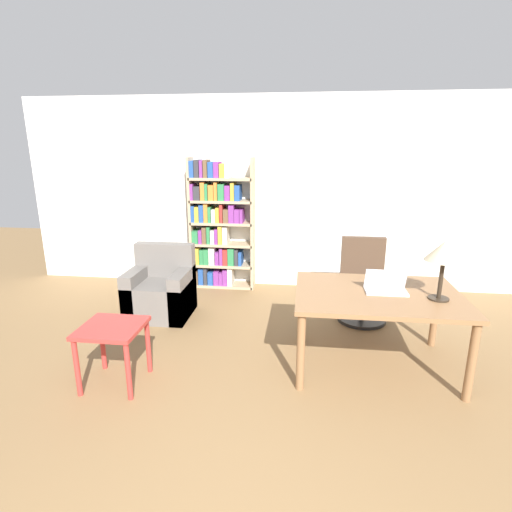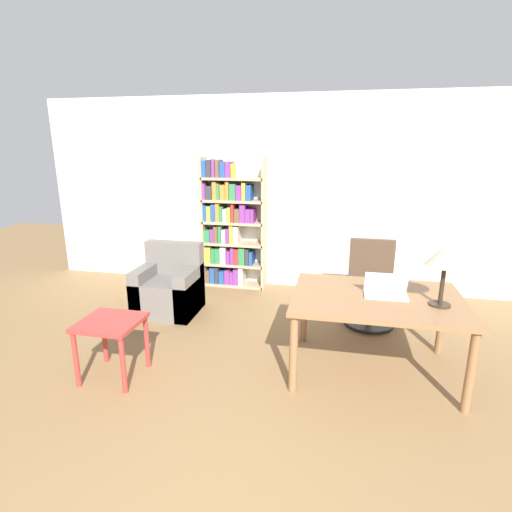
% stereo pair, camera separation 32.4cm
% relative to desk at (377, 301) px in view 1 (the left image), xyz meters
% --- Properties ---
extents(wall_back, '(8.00, 0.06, 2.70)m').
position_rel_desk_xyz_m(wall_back, '(-0.79, 2.20, 0.70)').
color(wall_back, white).
rests_on(wall_back, ground_plane).
extents(desk, '(1.48, 1.07, 0.73)m').
position_rel_desk_xyz_m(desk, '(0.00, 0.00, 0.00)').
color(desk, olive).
rests_on(desk, ground_plane).
extents(laptop, '(0.37, 0.21, 0.21)m').
position_rel_desk_xyz_m(laptop, '(0.07, 0.04, 0.13)').
color(laptop, silver).
rests_on(laptop, desk).
extents(table_lamp, '(0.31, 0.31, 0.52)m').
position_rel_desk_xyz_m(table_lamp, '(0.49, -0.11, 0.50)').
color(table_lamp, '#2D2319').
rests_on(table_lamp, desk).
extents(office_chair, '(0.57, 0.57, 0.97)m').
position_rel_desk_xyz_m(office_chair, '(0.03, 1.09, -0.21)').
color(office_chair, black).
rests_on(office_chair, ground_plane).
extents(side_table_blue, '(0.51, 0.49, 0.55)m').
position_rel_desk_xyz_m(side_table_blue, '(-2.28, -0.58, -0.20)').
color(side_table_blue, '#B2332D').
rests_on(side_table_blue, ground_plane).
extents(armchair, '(0.73, 0.66, 0.85)m').
position_rel_desk_xyz_m(armchair, '(-2.40, 0.90, -0.35)').
color(armchair, '#66605B').
rests_on(armchair, ground_plane).
extents(bookshelf, '(0.92, 0.28, 1.87)m').
position_rel_desk_xyz_m(bookshelf, '(-1.92, 2.01, 0.25)').
color(bookshelf, tan).
rests_on(bookshelf, ground_plane).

